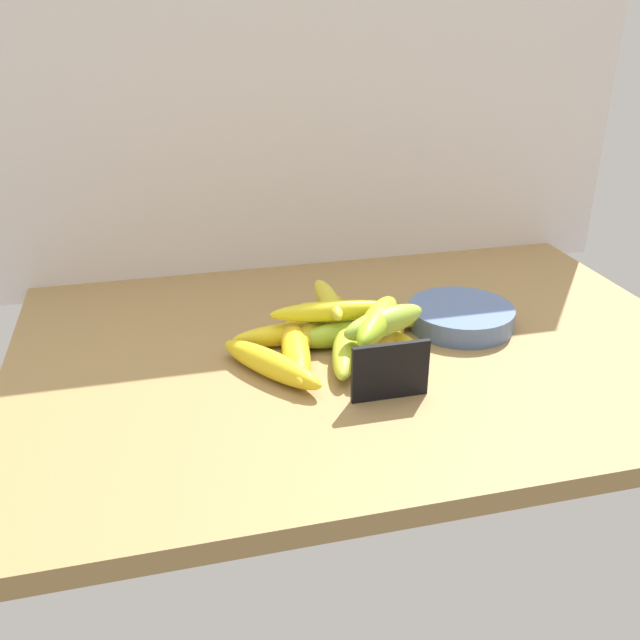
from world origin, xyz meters
TOP-DOWN VIEW (x-y plane):
  - counter_top at (0.00, 0.00)cm, footprint 110.00×76.00cm
  - back_wall at (0.00, 39.00)cm, footprint 130.00×2.00cm
  - chalkboard_sign at (-1.16, -15.72)cm, footprint 11.00×1.80cm
  - fruit_bowl at (17.94, 2.98)cm, footprint 17.61×17.61cm
  - banana_0 at (-11.10, 3.47)cm, footprint 18.84×3.98cm
  - banana_1 at (1.05, -3.14)cm, footprint 14.51×12.44cm
  - banana_2 at (-3.41, 0.98)cm, footprint 15.37×5.47cm
  - banana_3 at (-3.90, -3.31)cm, footprint 10.07×19.71cm
  - banana_4 at (-5.53, 5.92)cm, footprint 15.14×19.08cm
  - banana_5 at (-0.03, 1.90)cm, footprint 16.28×14.93cm
  - banana_6 at (-11.66, -2.90)cm, footprint 6.82×20.79cm
  - banana_7 at (-16.06, -5.85)cm, footprint 14.38×18.48cm
  - banana_8 at (-1.66, 6.55)cm, footprint 14.52×16.39cm
  - banana_9 at (3.46, 6.45)cm, footprint 17.57×11.62cm
  - banana_10 at (-4.31, 2.15)cm, footprint 20.54×5.00cm
  - banana_11 at (-4.19, 6.55)cm, footprint 3.55×15.31cm
  - banana_12 at (1.00, -3.46)cm, footprint 13.09×16.56cm
  - banana_13 at (1.85, -4.04)cm, footprint 15.74×9.74cm

SIDE VIEW (x-z plane):
  - counter_top at x=0.00cm, z-range 0.00..3.00cm
  - banana_5 at x=-0.03cm, z-range 3.00..6.40cm
  - fruit_bowl at x=17.94cm, z-range 3.00..6.59cm
  - banana_0 at x=-11.10cm, z-range 3.00..6.62cm
  - banana_8 at x=-1.66cm, z-range 3.00..6.69cm
  - banana_1 at x=1.05cm, z-range 3.00..6.76cm
  - banana_3 at x=-3.90cm, z-range 3.00..6.97cm
  - banana_7 at x=-16.06cm, z-range 3.00..6.98cm
  - banana_2 at x=-3.41cm, z-range 3.00..7.03cm
  - banana_9 at x=3.46cm, z-range 3.00..7.06cm
  - banana_4 at x=-5.53cm, z-range 3.00..7.10cm
  - banana_6 at x=-11.66cm, z-range 3.00..7.17cm
  - chalkboard_sign at x=-1.16cm, z-range 2.66..11.06cm
  - banana_10 at x=-4.31cm, z-range 7.03..10.28cm
  - banana_11 at x=-4.19cm, z-range 7.10..10.40cm
  - banana_13 at x=1.85cm, z-range 6.76..10.97cm
  - banana_12 at x=1.00cm, z-range 6.76..11.09cm
  - back_wall at x=0.00cm, z-range 0.00..70.00cm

